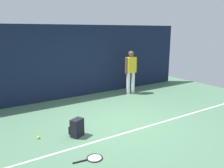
{
  "coord_description": "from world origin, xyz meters",
  "views": [
    {
      "loc": [
        -3.46,
        -4.92,
        2.49
      ],
      "look_at": [
        0.0,
        0.4,
        1.0
      ],
      "focal_mm": 36.95,
      "sensor_mm": 36.0,
      "label": 1
    }
  ],
  "objects_px": {
    "tennis_racket": "(93,158)",
    "tennis_ball_near_player": "(39,137)",
    "backpack": "(77,128)",
    "tennis_player": "(131,70)"
  },
  "relations": [
    {
      "from": "backpack",
      "to": "tennis_player",
      "type": "bearing_deg",
      "value": -170.9
    },
    {
      "from": "tennis_racket",
      "to": "tennis_ball_near_player",
      "type": "distance_m",
      "value": 1.61
    },
    {
      "from": "backpack",
      "to": "tennis_ball_near_player",
      "type": "height_order",
      "value": "backpack"
    },
    {
      "from": "backpack",
      "to": "tennis_racket",
      "type": "bearing_deg",
      "value": 56.76
    },
    {
      "from": "tennis_racket",
      "to": "tennis_player",
      "type": "bearing_deg",
      "value": 51.82
    },
    {
      "from": "tennis_player",
      "to": "backpack",
      "type": "distance_m",
      "value": 4.25
    },
    {
      "from": "tennis_racket",
      "to": "tennis_ball_near_player",
      "type": "bearing_deg",
      "value": 122.2
    },
    {
      "from": "tennis_player",
      "to": "tennis_ball_near_player",
      "type": "xyz_separation_m",
      "value": [
        -4.26,
        -2.01,
        -0.93
      ]
    },
    {
      "from": "backpack",
      "to": "tennis_ball_near_player",
      "type": "bearing_deg",
      "value": -49.34
    },
    {
      "from": "backpack",
      "to": "tennis_ball_near_player",
      "type": "distance_m",
      "value": 0.91
    }
  ]
}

